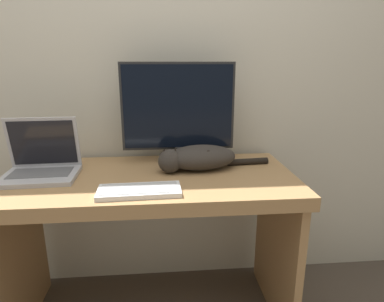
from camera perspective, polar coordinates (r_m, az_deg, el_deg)
name	(u,v)px	position (r m, az deg, el deg)	size (l,w,h in m)	color
wall_back	(148,58)	(1.78, -7.84, 16.12)	(6.40, 0.06, 2.60)	beige
desk	(150,210)	(1.56, -7.50, -10.30)	(1.34, 0.63, 0.78)	#A37A4C
monitor	(178,112)	(1.60, -2.47, 6.87)	(0.56, 0.18, 0.50)	#282828
laptop	(41,165)	(1.61, -25.23, -2.28)	(0.33, 0.26, 0.26)	#B7B7BC
external_keyboard	(139,191)	(1.30, -9.33, -6.96)	(0.33, 0.15, 0.02)	white
cat	(198,157)	(1.54, 1.00, -1.14)	(0.56, 0.20, 0.12)	#332D28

